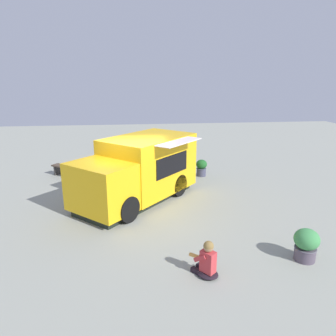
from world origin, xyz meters
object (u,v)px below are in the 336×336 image
object	(u,v)px
food_truck	(139,171)
planter_flowering_near	(201,167)
person_customer	(207,261)
planter_flowering_far	(306,244)
plaza_bench	(66,169)

from	to	relation	value
food_truck	planter_flowering_near	xyz separation A→B (m)	(2.59, -2.92, -0.68)
person_customer	planter_flowering_near	bearing A→B (deg)	-11.62
food_truck	planter_flowering_far	distance (m)	6.03
planter_flowering_near	planter_flowering_far	world-z (taller)	planter_flowering_far
food_truck	plaza_bench	distance (m)	4.58
food_truck	planter_flowering_far	bearing A→B (deg)	-138.66
planter_flowering_far	plaza_bench	bearing A→B (deg)	42.99
food_truck	plaza_bench	size ratio (longest dim) A/B	3.39
planter_flowering_near	planter_flowering_far	size ratio (longest dim) A/B	0.93
person_customer	planter_flowering_near	size ratio (longest dim) A/B	1.15
planter_flowering_far	plaza_bench	distance (m)	10.52
food_truck	planter_flowering_near	bearing A→B (deg)	-48.44
planter_flowering_far	plaza_bench	xyz separation A→B (m)	(7.69, 7.17, -0.07)
person_customer	planter_flowering_far	xyz separation A→B (m)	(0.34, -2.57, 0.08)
planter_flowering_far	food_truck	bearing A→B (deg)	41.34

